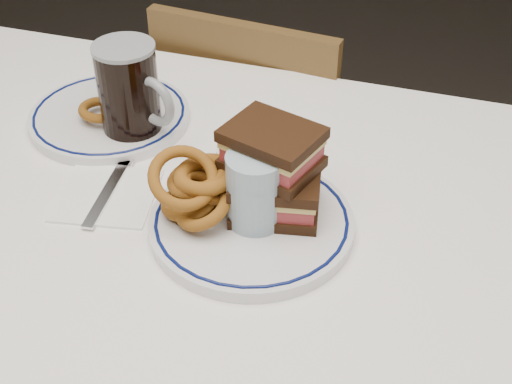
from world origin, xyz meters
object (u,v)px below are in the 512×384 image
(main_plate, at_px, (251,223))
(chair_far, at_px, (263,160))
(far_plate, at_px, (110,116))
(beer_mug, at_px, (130,92))
(reuben_sandwich, at_px, (274,172))

(main_plate, bearing_deg, chair_far, 105.61)
(main_plate, distance_m, far_plate, 0.35)
(far_plate, bearing_deg, beer_mug, -25.04)
(beer_mug, bearing_deg, chair_far, 78.01)
(chair_far, bearing_deg, far_plate, -110.77)
(main_plate, height_order, beer_mug, beer_mug)
(reuben_sandwich, distance_m, far_plate, 0.36)
(beer_mug, xyz_separation_m, far_plate, (-0.06, 0.03, -0.07))
(reuben_sandwich, bearing_deg, far_plate, 154.86)
(beer_mug, distance_m, far_plate, 0.09)
(chair_far, xyz_separation_m, main_plate, (0.16, -0.56, 0.32))
(far_plate, bearing_deg, main_plate, -31.19)
(reuben_sandwich, distance_m, beer_mug, 0.29)
(chair_far, distance_m, beer_mug, 0.56)
(beer_mug, relative_size, far_plate, 0.61)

